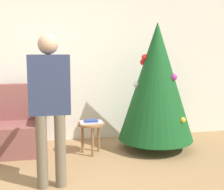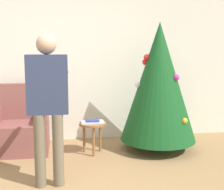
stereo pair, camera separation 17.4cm
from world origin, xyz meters
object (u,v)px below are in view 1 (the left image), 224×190
christmas_tree (156,82)px  armchair (18,129)px  side_stool (91,128)px  person_standing (50,96)px

christmas_tree → armchair: christmas_tree is taller
christmas_tree → side_stool: 1.17m
armchair → side_stool: armchair is taller
armchair → person_standing: bearing=-69.9°
christmas_tree → armchair: 2.14m
christmas_tree → person_standing: christmas_tree is taller
christmas_tree → armchair: (-2.01, 0.27, -0.68)m
armchair → side_stool: size_ratio=2.17×
person_standing → side_stool: 1.27m
person_standing → side_stool: bearing=58.9°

